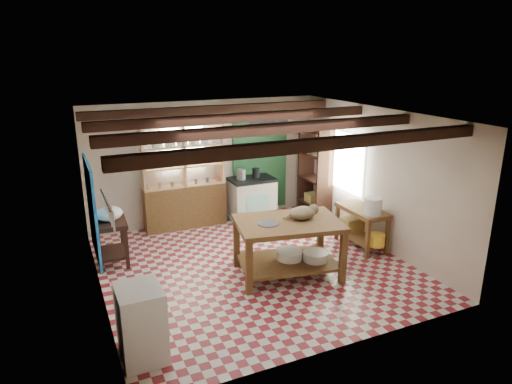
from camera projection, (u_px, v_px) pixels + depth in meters
name	position (u px, v px, depth m)	size (l,w,h in m)	color
floor	(254.00, 267.00, 7.88)	(5.00, 5.00, 0.02)	maroon
ceiling	(254.00, 115.00, 7.11)	(5.00, 5.00, 0.02)	#3F3F43
wall_back	(206.00, 162.00, 9.67)	(5.00, 0.04, 2.60)	beige
wall_front	(341.00, 253.00, 5.32)	(5.00, 0.04, 2.60)	beige
wall_left	(95.00, 216.00, 6.51)	(0.04, 5.00, 2.60)	beige
wall_right	(377.00, 178.00, 8.48)	(0.04, 5.00, 2.60)	beige
ceiling_beams	(254.00, 123.00, 7.15)	(5.00, 3.80, 0.15)	#331A11
blue_wall_patch	(92.00, 210.00, 7.37)	(0.04, 1.40, 1.60)	blue
green_wall_patch	(260.00, 159.00, 10.15)	(1.30, 0.04, 2.30)	#1D4926
window_back	(182.00, 146.00, 9.34)	(0.90, 0.02, 0.80)	silver
window_right	(345.00, 161.00, 9.31)	(0.02, 1.30, 1.20)	silver
utensil_rail	(106.00, 209.00, 5.35)	(0.06, 0.90, 0.28)	black
pot_rack	(269.00, 120.00, 9.51)	(0.86, 0.12, 0.36)	black
shelving_unit	(184.00, 176.00, 9.35)	(1.70, 0.34, 2.20)	tan
tall_rack	(315.00, 172.00, 10.05)	(0.40, 0.86, 2.00)	#331A11
work_table	(288.00, 248.00, 7.46)	(1.66, 1.11, 0.94)	brown
stove	(252.00, 199.00, 9.97)	(0.96, 0.64, 0.93)	beige
prep_table	(111.00, 241.00, 7.90)	(0.54, 0.79, 0.80)	#331A11
white_cabinet	(141.00, 323.00, 5.41)	(0.52, 0.62, 0.93)	silver
right_counter	(361.00, 228.00, 8.57)	(0.54, 1.07, 0.77)	brown
cat	(302.00, 213.00, 7.40)	(0.45, 0.34, 0.20)	olive
steel_tray	(268.00, 223.00, 7.20)	(0.33, 0.33, 0.02)	#939299
basin_large	(290.00, 255.00, 7.57)	(0.42, 0.42, 0.15)	silver
basin_small	(316.00, 256.00, 7.52)	(0.42, 0.42, 0.15)	silver
kettle_left	(241.00, 174.00, 9.70)	(0.20, 0.20, 0.23)	#939299
kettle_right	(256.00, 173.00, 9.84)	(0.17, 0.17, 0.21)	black
enamel_bowl	(108.00, 213.00, 7.75)	(0.47, 0.47, 0.24)	silver
white_bucket	(373.00, 206.00, 8.08)	(0.31, 0.31, 0.31)	silver
wicker_basket	(352.00, 224.00, 8.84)	(0.40, 0.32, 0.28)	olive
yellow_tub	(376.00, 240.00, 8.19)	(0.30, 0.30, 0.22)	yellow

